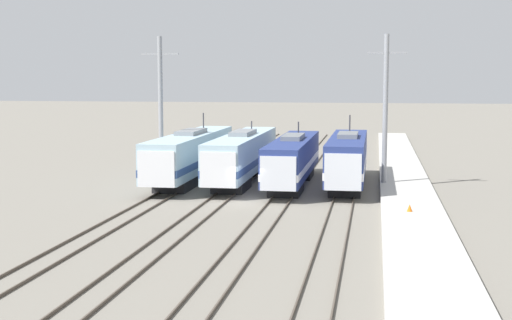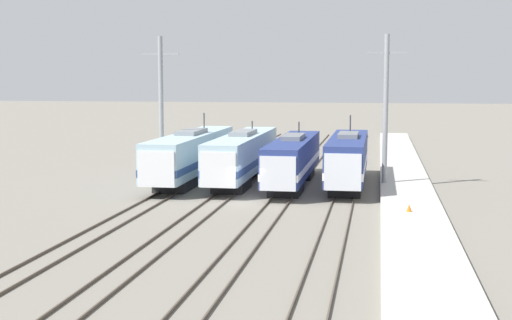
{
  "view_description": "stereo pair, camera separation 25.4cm",
  "coord_description": "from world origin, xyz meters",
  "px_view_note": "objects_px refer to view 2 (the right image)",
  "views": [
    {
      "loc": [
        8.84,
        -49.34,
        8.82
      ],
      "look_at": [
        0.02,
        3.02,
        2.64
      ],
      "focal_mm": 50.0,
      "sensor_mm": 36.0,
      "label": 1
    },
    {
      "loc": [
        9.09,
        -49.3,
        8.82
      ],
      "look_at": [
        0.02,
        3.02,
        2.64
      ],
      "focal_mm": 50.0,
      "sensor_mm": 36.0,
      "label": 2
    }
  ],
  "objects_px": {
    "locomotive_far_left": "(190,155)",
    "traffic_cone": "(409,208)",
    "catenary_tower_right": "(386,109)",
    "locomotive_center_right": "(292,160)",
    "locomotive_center_left": "(242,156)",
    "catenary_tower_left": "(161,108)",
    "locomotive_far_right": "(348,160)"
  },
  "relations": [
    {
      "from": "locomotive_center_left",
      "to": "catenary_tower_right",
      "type": "bearing_deg",
      "value": -4.9
    },
    {
      "from": "locomotive_center_left",
      "to": "catenary_tower_left",
      "type": "bearing_deg",
      "value": -171.43
    },
    {
      "from": "catenary_tower_left",
      "to": "traffic_cone",
      "type": "bearing_deg",
      "value": -31.83
    },
    {
      "from": "catenary_tower_right",
      "to": "catenary_tower_left",
      "type": "bearing_deg",
      "value": 180.0
    },
    {
      "from": "locomotive_center_right",
      "to": "traffic_cone",
      "type": "bearing_deg",
      "value": -53.61
    },
    {
      "from": "locomotive_center_left",
      "to": "locomotive_far_right",
      "type": "relative_size",
      "value": 1.17
    },
    {
      "from": "locomotive_far_right",
      "to": "locomotive_far_left",
      "type": "bearing_deg",
      "value": 176.32
    },
    {
      "from": "locomotive_center_right",
      "to": "catenary_tower_right",
      "type": "distance_m",
      "value": 8.46
    },
    {
      "from": "locomotive_center_left",
      "to": "traffic_cone",
      "type": "bearing_deg",
      "value": -45.31
    },
    {
      "from": "catenary_tower_left",
      "to": "traffic_cone",
      "type": "xyz_separation_m",
      "value": [
        19.97,
        -12.4,
        -5.62
      ]
    },
    {
      "from": "locomotive_center_left",
      "to": "locomotive_center_right",
      "type": "xyz_separation_m",
      "value": [
        4.43,
        -1.43,
        -0.08
      ]
    },
    {
      "from": "locomotive_center_left",
      "to": "locomotive_center_right",
      "type": "distance_m",
      "value": 4.66
    },
    {
      "from": "locomotive_center_left",
      "to": "locomotive_far_right",
      "type": "height_order",
      "value": "locomotive_far_right"
    },
    {
      "from": "traffic_cone",
      "to": "catenary_tower_left",
      "type": "bearing_deg",
      "value": 148.17
    },
    {
      "from": "locomotive_center_right",
      "to": "catenary_tower_right",
      "type": "xyz_separation_m",
      "value": [
        7.36,
        0.42,
        4.14
      ]
    },
    {
      "from": "locomotive_center_right",
      "to": "locomotive_center_left",
      "type": "bearing_deg",
      "value": 162.16
    },
    {
      "from": "catenary_tower_right",
      "to": "locomotive_center_right",
      "type": "bearing_deg",
      "value": -176.77
    },
    {
      "from": "locomotive_far_left",
      "to": "traffic_cone",
      "type": "bearing_deg",
      "value": -36.48
    },
    {
      "from": "locomotive_center_right",
      "to": "locomotive_far_right",
      "type": "xyz_separation_m",
      "value": [
        4.43,
        0.25,
        0.1
      ]
    },
    {
      "from": "locomotive_far_left",
      "to": "traffic_cone",
      "type": "relative_size",
      "value": 42.87
    },
    {
      "from": "locomotive_center_right",
      "to": "catenary_tower_left",
      "type": "xyz_separation_m",
      "value": [
        -11.14,
        0.42,
        4.14
      ]
    },
    {
      "from": "locomotive_far_right",
      "to": "catenary_tower_right",
      "type": "xyz_separation_m",
      "value": [
        2.93,
        0.17,
        4.05
      ]
    },
    {
      "from": "locomotive_far_right",
      "to": "catenary_tower_right",
      "type": "bearing_deg",
      "value": 3.32
    },
    {
      "from": "locomotive_center_left",
      "to": "locomotive_center_right",
      "type": "relative_size",
      "value": 1.08
    },
    {
      "from": "locomotive_far_right",
      "to": "catenary_tower_right",
      "type": "height_order",
      "value": "catenary_tower_right"
    },
    {
      "from": "locomotive_far_left",
      "to": "catenary_tower_right",
      "type": "relative_size",
      "value": 1.64
    },
    {
      "from": "catenary_tower_left",
      "to": "catenary_tower_right",
      "type": "relative_size",
      "value": 1.0
    },
    {
      "from": "locomotive_center_right",
      "to": "traffic_cone",
      "type": "relative_size",
      "value": 38.9
    },
    {
      "from": "locomotive_far_left",
      "to": "locomotive_far_right",
      "type": "bearing_deg",
      "value": -3.68
    },
    {
      "from": "locomotive_center_right",
      "to": "locomotive_far_right",
      "type": "relative_size",
      "value": 1.09
    },
    {
      "from": "locomotive_center_left",
      "to": "catenary_tower_right",
      "type": "distance_m",
      "value": 12.51
    },
    {
      "from": "locomotive_far_right",
      "to": "traffic_cone",
      "type": "height_order",
      "value": "locomotive_far_right"
    }
  ]
}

